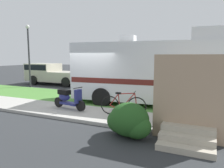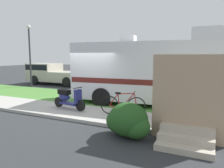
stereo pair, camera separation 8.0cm
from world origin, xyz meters
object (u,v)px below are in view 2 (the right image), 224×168
object	(u,v)px
motorhome_rv	(152,71)
pickup_truck_near	(53,73)
bottle_spare	(160,116)
bicycle	(123,105)
bottle_green	(163,116)
street_lamp_post	(30,50)
scooter	(68,98)

from	to	relation	value
motorhome_rv	pickup_truck_near	bearing A→B (deg)	156.51
motorhome_rv	bottle_spare	size ratio (longest dim) A/B	27.60
bicycle	bottle_spare	bearing A→B (deg)	3.14
motorhome_rv	bicycle	size ratio (longest dim) A/B	4.27
motorhome_rv	bottle_green	size ratio (longest dim) A/B	27.98
pickup_truck_near	bicycle	bearing A→B (deg)	-36.74
motorhome_rv	bicycle	world-z (taller)	motorhome_rv
motorhome_rv	bicycle	xyz separation A→B (m)	(-0.43, -2.63, -1.14)
motorhome_rv	bottle_spare	world-z (taller)	motorhome_rv
motorhome_rv	street_lamp_post	xyz separation A→B (m)	(-9.78, 1.97, 1.12)
bicycle	bottle_green	distance (m)	1.55
bicycle	street_lamp_post	world-z (taller)	street_lamp_post
scooter	pickup_truck_near	distance (m)	9.43
bottle_spare	street_lamp_post	world-z (taller)	street_lamp_post
scooter	street_lamp_post	distance (m)	8.58
pickup_truck_near	bottle_green	size ratio (longest dim) A/B	20.87
bottle_spare	scooter	bearing A→B (deg)	-177.94
motorhome_rv	street_lamp_post	distance (m)	10.04
street_lamp_post	bottle_green	bearing A→B (deg)	-22.39
bottle_green	bottle_spare	bearing A→B (deg)	-158.71
motorhome_rv	bicycle	distance (m)	2.89
bicycle	pickup_truck_near	world-z (taller)	pickup_truck_near
motorhome_rv	scooter	size ratio (longest dim) A/B	4.26
pickup_truck_near	bottle_spare	world-z (taller)	pickup_truck_near
scooter	bottle_spare	size ratio (longest dim) A/B	6.48
scooter	pickup_truck_near	size ratio (longest dim) A/B	0.31
scooter	bottle_spare	bearing A→B (deg)	2.06
motorhome_rv	scooter	world-z (taller)	motorhome_rv
bottle_green	bottle_spare	size ratio (longest dim) A/B	0.99
bottle_spare	motorhome_rv	bearing A→B (deg)	111.07
bicycle	street_lamp_post	distance (m)	10.66
bicycle	bottle_green	xyz separation A→B (m)	(1.52, 0.12, -0.28)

